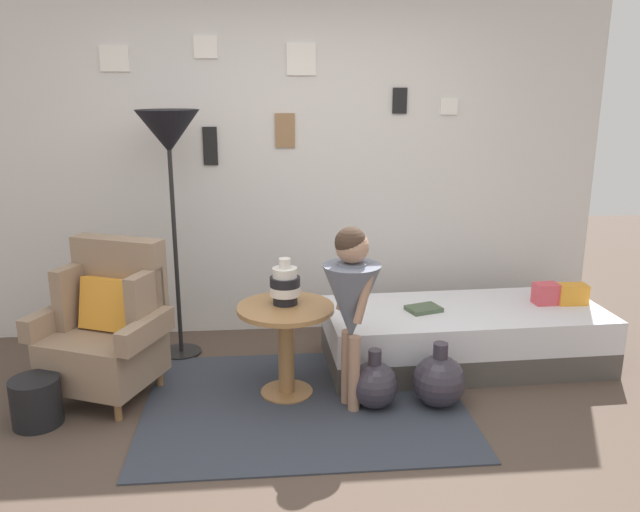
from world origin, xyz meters
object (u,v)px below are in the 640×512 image
(person_child, at_px, (351,295))
(book_on_daybed, at_px, (424,309))
(demijohn_near, at_px, (374,384))
(demijohn_far, at_px, (439,380))
(daybed, at_px, (464,336))
(armchair, at_px, (108,327))
(magazine_basket, at_px, (36,402))
(side_table, at_px, (286,331))
(vase_striped, at_px, (285,285))
(floor_lamp, at_px, (169,142))

(person_child, distance_m, book_on_daybed, 0.85)
(demijohn_near, relative_size, demijohn_far, 0.92)
(demijohn_near, bearing_deg, daybed, 38.30)
(armchair, relative_size, book_on_daybed, 4.41)
(person_child, relative_size, magazine_basket, 4.00)
(side_table, height_order, vase_striped, vase_striped)
(armchair, height_order, book_on_daybed, armchair)
(demijohn_far, bearing_deg, side_table, 165.57)
(demijohn_near, bearing_deg, person_child, 176.80)
(side_table, xyz_separation_m, demijohn_far, (0.91, -0.23, -0.26))
(daybed, relative_size, floor_lamp, 1.11)
(vase_striped, height_order, magazine_basket, vase_striped)
(daybed, distance_m, vase_striped, 1.39)
(armchair, distance_m, demijohn_far, 2.06)
(floor_lamp, height_order, book_on_daybed, floor_lamp)
(side_table, xyz_separation_m, person_child, (0.37, -0.21, 0.29))
(vase_striped, bearing_deg, daybed, 14.19)
(daybed, bearing_deg, demijohn_near, -141.70)
(armchair, relative_size, demijohn_far, 2.40)
(book_on_daybed, xyz_separation_m, magazine_basket, (-2.39, -0.58, -0.28))
(side_table, distance_m, book_on_daybed, 1.01)
(side_table, distance_m, demijohn_far, 0.97)
(book_on_daybed, xyz_separation_m, demijohn_far, (-0.04, -0.57, -0.25))
(armchair, relative_size, demijohn_near, 2.61)
(book_on_daybed, distance_m, demijohn_far, 0.63)
(demijohn_far, bearing_deg, magazine_basket, -179.86)
(armchair, relative_size, floor_lamp, 0.56)
(daybed, distance_m, demijohn_far, 0.69)
(demijohn_near, distance_m, magazine_basket, 1.96)
(demijohn_near, bearing_deg, floor_lamp, 144.01)
(person_child, bearing_deg, daybed, 33.06)
(side_table, bearing_deg, magazine_basket, -170.54)
(armchair, bearing_deg, side_table, -6.54)
(daybed, distance_m, book_on_daybed, 0.37)
(demijohn_near, bearing_deg, book_on_daybed, 52.23)
(daybed, relative_size, side_table, 3.23)
(daybed, relative_size, person_child, 1.72)
(armchair, height_order, side_table, armchair)
(side_table, relative_size, demijohn_near, 1.60)
(person_child, xyz_separation_m, demijohn_far, (0.54, -0.03, -0.55))
(book_on_daybed, bearing_deg, side_table, -160.29)
(book_on_daybed, distance_m, magazine_basket, 2.48)
(person_child, bearing_deg, floor_lamp, 140.88)
(book_on_daybed, distance_m, demijohn_near, 0.75)
(demijohn_near, bearing_deg, armchair, 168.00)
(vase_striped, bearing_deg, armchair, 175.78)
(side_table, xyz_separation_m, floor_lamp, (-0.74, 0.69, 1.10))
(daybed, bearing_deg, person_child, -146.94)
(demijohn_near, bearing_deg, magazine_basket, -179.34)
(armchair, distance_m, side_table, 1.10)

